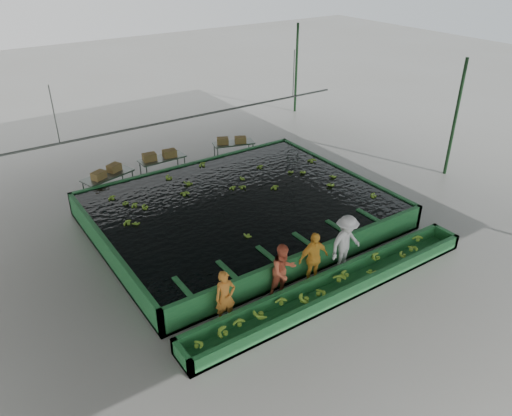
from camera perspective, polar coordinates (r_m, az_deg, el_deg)
ground at (r=17.23m, az=0.93°, el=-3.58°), size 80.00×80.00×0.00m
shed_roof at (r=15.16m, az=1.09°, el=12.61°), size 20.00×22.00×0.04m
shed_posts at (r=16.03m, az=1.00°, el=4.00°), size 20.00×22.00×5.00m
flotation_tank at (r=18.07m, az=-1.78°, el=-0.27°), size 10.00×8.00×0.90m
tank_water at (r=17.88m, az=-1.80°, el=0.85°), size 9.70×7.70×0.00m
sorting_trough at (r=14.82m, az=9.04°, el=-8.88°), size 10.00×1.00×0.50m
cableway_rail at (r=19.87m, az=-7.42°, el=10.27°), size 0.08×0.08×14.00m
rail_hanger_left at (r=18.01m, az=-22.06°, el=9.83°), size 0.04×0.04×2.00m
rail_hanger_right at (r=22.19m, az=4.33°, el=15.06°), size 0.04×0.04×2.00m
worker_a at (r=13.43m, az=-3.54°, el=-10.14°), size 0.63×0.46×1.58m
worker_b at (r=14.24m, az=3.15°, el=-7.21°), size 0.85×0.67×1.71m
worker_c at (r=14.82m, az=6.57°, el=-5.75°), size 1.05×0.51×1.73m
worker_d at (r=15.53m, az=10.24°, el=-3.96°), size 1.28×0.82×1.87m
packing_table_left at (r=20.71m, az=-16.45°, el=2.50°), size 2.18×1.35×0.93m
packing_table_mid at (r=21.86m, az=-10.60°, el=4.58°), size 1.98×0.82×0.89m
packing_table_right at (r=23.28m, az=-2.57°, el=6.52°), size 2.00×1.23×0.85m
box_stack_left at (r=20.52m, az=-16.66°, el=3.66°), size 1.38×0.93×0.29m
box_stack_mid at (r=21.62m, az=-10.92°, el=5.57°), size 1.47×0.56×0.31m
box_stack_right at (r=23.03m, az=-2.80°, el=7.41°), size 1.35×0.91×0.29m
floating_bananas at (r=18.49m, az=-3.13°, el=1.81°), size 9.00×6.14×0.12m
trough_bananas at (r=14.73m, az=9.08°, el=-8.42°), size 9.47×0.63×0.13m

